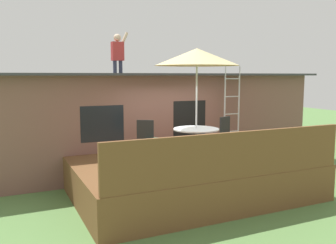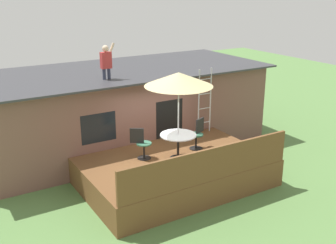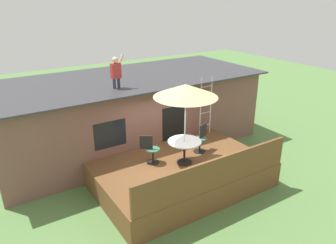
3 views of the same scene
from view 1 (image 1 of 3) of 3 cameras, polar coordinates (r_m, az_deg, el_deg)
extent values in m
plane|color=#567F42|center=(8.71, 3.54, -11.08)|extent=(40.00, 40.00, 0.00)
cube|color=brown|center=(11.64, -4.85, 0.49)|extent=(10.00, 4.00, 2.74)
cube|color=#38383D|center=(11.56, -4.92, 7.40)|extent=(10.50, 4.50, 0.06)
cube|color=black|center=(9.25, -10.21, -0.24)|extent=(1.10, 0.03, 0.90)
cube|color=black|center=(10.22, 3.35, -2.27)|extent=(1.00, 0.03, 2.00)
cube|color=brown|center=(8.60, 3.56, -8.55)|extent=(5.27, 3.53, 0.80)
cube|color=brown|center=(6.98, 10.34, -5.20)|extent=(5.17, 0.08, 0.90)
cylinder|color=black|center=(8.46, 4.38, -5.91)|extent=(0.48, 0.48, 0.03)
cylinder|color=black|center=(8.39, 4.40, -3.55)|extent=(0.07, 0.07, 0.71)
cylinder|color=silver|center=(8.33, 4.43, -1.12)|extent=(1.04, 1.04, 0.03)
cylinder|color=silver|center=(8.27, 4.46, 2.10)|extent=(0.04, 0.04, 2.40)
cone|color=beige|center=(8.25, 4.54, 10.09)|extent=(1.90, 1.90, 0.38)
cylinder|color=silver|center=(10.41, 8.85, 2.55)|extent=(0.04, 0.04, 2.20)
cylinder|color=silver|center=(10.69, 10.99, 2.63)|extent=(0.04, 0.04, 2.20)
cylinder|color=silver|center=(10.63, 9.85, -1.44)|extent=(0.48, 0.03, 0.03)
cylinder|color=silver|center=(10.57, 9.90, 1.24)|extent=(0.48, 0.03, 0.03)
cylinder|color=silver|center=(10.53, 9.96, 3.95)|extent=(0.48, 0.03, 0.03)
cylinder|color=silver|center=(10.51, 10.02, 6.67)|extent=(0.48, 0.03, 0.03)
cylinder|color=#33384C|center=(10.09, -8.29, 8.51)|extent=(0.10, 0.10, 0.34)
cylinder|color=#33384C|center=(10.14, -7.41, 8.51)|extent=(0.10, 0.10, 0.34)
cube|color=#B73333|center=(10.13, -7.89, 10.88)|extent=(0.32, 0.20, 0.50)
sphere|color=beige|center=(10.16, -7.92, 12.91)|extent=(0.20, 0.20, 0.20)
cylinder|color=beige|center=(10.21, -6.93, 12.56)|extent=(0.26, 0.08, 0.44)
cylinder|color=black|center=(8.57, -2.22, -5.75)|extent=(0.40, 0.40, 0.02)
cylinder|color=black|center=(8.53, -2.23, -4.31)|extent=(0.06, 0.06, 0.44)
cylinder|color=#33664C|center=(8.48, -2.24, -2.79)|extent=(0.44, 0.44, 0.04)
cube|color=black|center=(8.48, -3.57, -1.16)|extent=(0.36, 0.25, 0.44)
cylinder|color=black|center=(9.21, 8.08, -4.91)|extent=(0.40, 0.40, 0.02)
cylinder|color=black|center=(9.17, 8.11, -3.56)|extent=(0.06, 0.06, 0.44)
cylinder|color=#33664C|center=(9.13, 8.13, -2.14)|extent=(0.44, 0.44, 0.04)
cube|color=black|center=(9.25, 8.87, -0.52)|extent=(0.39, 0.19, 0.44)
camera|label=2|loc=(4.07, -164.40, 37.94)|focal=44.32mm
camera|label=3|loc=(3.26, -134.82, 62.21)|focal=34.79mm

